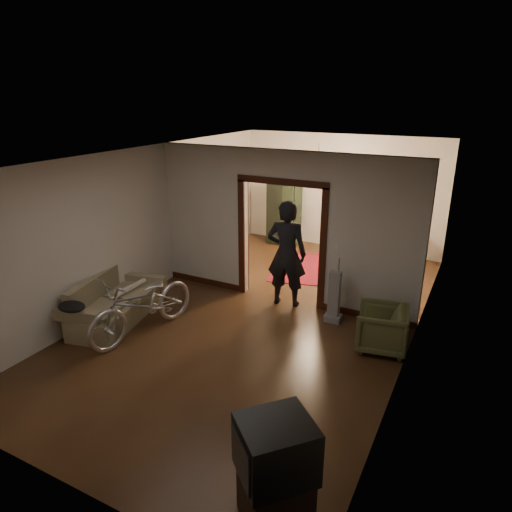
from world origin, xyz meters
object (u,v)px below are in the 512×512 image
Objects in this scene: sofa at (114,299)px; bicycle at (143,304)px; locker at (284,214)px; desk at (385,243)px; person at (287,254)px; armchair at (381,328)px.

bicycle is (0.74, -0.11, 0.13)m from sofa.
locker is at bearing 68.65° from sofa.
sofa is at bearing -88.26° from locker.
locker is 1.45× the size of desk.
person is at bearing -54.79° from locker.
locker reaches higher than desk.
bicycle is at bearing 43.47° from person.
sofa is at bearing -84.40° from armchair.
desk is (3.40, 5.25, 0.00)m from sofa.
bicycle reaches higher than armchair.
person reaches higher than sofa.
desk reaches higher than armchair.
armchair is at bearing 3.10° from sofa.
person is at bearing 27.78° from sofa.
person is (-1.93, 0.77, 0.64)m from armchair.
bicycle is 3.75m from armchair.
bicycle reaches higher than desk.
armchair is 4.14m from desk.
bicycle is 5.37m from locker.
desk is (-0.84, 4.05, 0.06)m from armchair.
desk is at bearing 10.47° from locker.
sofa is at bearing 31.01° from person.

